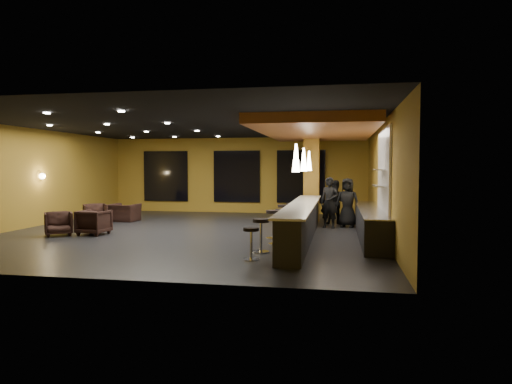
% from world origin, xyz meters
% --- Properties ---
extents(floor, '(12.00, 13.00, 0.10)m').
position_xyz_m(floor, '(0.00, 0.00, -0.05)').
color(floor, black).
rests_on(floor, ground).
extents(ceiling, '(12.00, 13.00, 0.10)m').
position_xyz_m(ceiling, '(0.00, 0.00, 3.55)').
color(ceiling, black).
extents(wall_back, '(12.00, 0.10, 3.50)m').
position_xyz_m(wall_back, '(0.00, 6.55, 1.75)').
color(wall_back, olive).
rests_on(wall_back, floor).
extents(wall_front, '(12.00, 0.10, 3.50)m').
position_xyz_m(wall_front, '(0.00, -6.55, 1.75)').
color(wall_front, olive).
rests_on(wall_front, floor).
extents(wall_left, '(0.10, 13.00, 3.50)m').
position_xyz_m(wall_left, '(-6.05, 0.00, 1.75)').
color(wall_left, olive).
rests_on(wall_left, floor).
extents(wall_right, '(0.10, 13.00, 3.50)m').
position_xyz_m(wall_right, '(6.05, 0.00, 1.75)').
color(wall_right, olive).
rests_on(wall_right, floor).
extents(wood_soffit, '(3.60, 8.00, 0.28)m').
position_xyz_m(wood_soffit, '(4.00, 1.00, 3.36)').
color(wood_soffit, '#9B582D').
rests_on(wood_soffit, ceiling).
extents(window_left, '(2.20, 0.06, 2.40)m').
position_xyz_m(window_left, '(-3.50, 6.44, 1.70)').
color(window_left, black).
rests_on(window_left, wall_back).
extents(window_center, '(2.20, 0.06, 2.40)m').
position_xyz_m(window_center, '(0.00, 6.44, 1.70)').
color(window_center, black).
rests_on(window_center, wall_back).
extents(window_right, '(2.20, 0.06, 2.40)m').
position_xyz_m(window_right, '(3.00, 6.44, 1.70)').
color(window_right, black).
rests_on(window_right, wall_back).
extents(tile_backsplash, '(0.06, 3.20, 2.40)m').
position_xyz_m(tile_backsplash, '(5.96, -1.00, 2.00)').
color(tile_backsplash, white).
rests_on(tile_backsplash, wall_right).
extents(bar_counter, '(0.60, 8.00, 1.00)m').
position_xyz_m(bar_counter, '(3.65, -1.00, 0.50)').
color(bar_counter, black).
rests_on(bar_counter, floor).
extents(bar_top, '(0.78, 8.10, 0.05)m').
position_xyz_m(bar_top, '(3.65, -1.00, 1.02)').
color(bar_top, silver).
rests_on(bar_top, bar_counter).
extents(prep_counter, '(0.70, 6.00, 0.86)m').
position_xyz_m(prep_counter, '(5.65, -0.50, 0.43)').
color(prep_counter, black).
rests_on(prep_counter, floor).
extents(prep_top, '(0.72, 6.00, 0.03)m').
position_xyz_m(prep_top, '(5.65, -0.50, 0.89)').
color(prep_top, silver).
rests_on(prep_top, prep_counter).
extents(wall_shelf_lower, '(0.30, 1.50, 0.03)m').
position_xyz_m(wall_shelf_lower, '(5.82, -1.20, 1.60)').
color(wall_shelf_lower, silver).
rests_on(wall_shelf_lower, wall_right).
extents(wall_shelf_upper, '(0.30, 1.50, 0.03)m').
position_xyz_m(wall_shelf_upper, '(5.82, -1.20, 2.05)').
color(wall_shelf_upper, silver).
rests_on(wall_shelf_upper, wall_right).
extents(column, '(0.60, 0.60, 3.50)m').
position_xyz_m(column, '(3.65, 3.60, 1.75)').
color(column, olive).
rests_on(column, floor).
extents(wall_sconce, '(0.22, 0.22, 0.22)m').
position_xyz_m(wall_sconce, '(-5.88, 0.50, 1.80)').
color(wall_sconce, '#FFE5B2').
rests_on(wall_sconce, wall_left).
extents(pendant_0, '(0.20, 0.20, 0.70)m').
position_xyz_m(pendant_0, '(3.65, -3.00, 2.35)').
color(pendant_0, white).
rests_on(pendant_0, wood_soffit).
extents(pendant_1, '(0.20, 0.20, 0.70)m').
position_xyz_m(pendant_1, '(3.65, -0.50, 2.35)').
color(pendant_1, white).
rests_on(pendant_1, wood_soffit).
extents(pendant_2, '(0.20, 0.20, 0.70)m').
position_xyz_m(pendant_2, '(3.65, 2.00, 2.35)').
color(pendant_2, white).
rests_on(pendant_2, wood_soffit).
extents(staff_a, '(0.76, 0.62, 1.78)m').
position_xyz_m(staff_a, '(4.39, 1.67, 0.89)').
color(staff_a, black).
rests_on(staff_a, floor).
extents(staff_b, '(0.82, 0.65, 1.64)m').
position_xyz_m(staff_b, '(4.61, 2.66, 0.82)').
color(staff_b, black).
rests_on(staff_b, floor).
extents(staff_c, '(0.95, 0.73, 1.74)m').
position_xyz_m(staff_c, '(5.01, 2.05, 0.87)').
color(staff_c, black).
rests_on(staff_c, floor).
extents(armchair_a, '(1.12, 1.12, 0.74)m').
position_xyz_m(armchair_a, '(-3.85, -1.62, 0.37)').
color(armchair_a, black).
rests_on(armchair_a, floor).
extents(armchair_b, '(0.90, 0.92, 0.78)m').
position_xyz_m(armchair_b, '(-2.88, -1.24, 0.39)').
color(armchair_b, black).
rests_on(armchair_b, floor).
extents(armchair_c, '(1.14, 1.14, 0.75)m').
position_xyz_m(armchair_c, '(-4.26, 1.29, 0.38)').
color(armchair_c, black).
rests_on(armchair_c, floor).
extents(armchair_d, '(1.12, 1.00, 0.68)m').
position_xyz_m(armchair_d, '(-3.61, 2.30, 0.34)').
color(armchair_d, black).
rests_on(armchair_d, floor).
extents(bar_stool_0, '(0.38, 0.38, 0.75)m').
position_xyz_m(bar_stool_0, '(2.75, -4.25, 0.48)').
color(bar_stool_0, silver).
rests_on(bar_stool_0, floor).
extents(bar_stool_1, '(0.43, 0.43, 0.84)m').
position_xyz_m(bar_stool_1, '(2.81, -3.28, 0.54)').
color(bar_stool_1, silver).
rests_on(bar_stool_1, floor).
extents(bar_stool_2, '(0.37, 0.37, 0.74)m').
position_xyz_m(bar_stool_2, '(3.00, -2.04, 0.47)').
color(bar_stool_2, silver).
rests_on(bar_stool_2, floor).
extents(bar_stool_3, '(0.43, 0.43, 0.85)m').
position_xyz_m(bar_stool_3, '(2.79, -1.07, 0.54)').
color(bar_stool_3, silver).
rests_on(bar_stool_3, floor).
extents(bar_stool_4, '(0.40, 0.40, 0.79)m').
position_xyz_m(bar_stool_4, '(2.90, 0.01, 0.50)').
color(bar_stool_4, silver).
rests_on(bar_stool_4, floor).
extents(bar_stool_5, '(0.42, 0.42, 0.82)m').
position_xyz_m(bar_stool_5, '(2.82, 1.26, 0.53)').
color(bar_stool_5, silver).
rests_on(bar_stool_5, floor).
extents(bar_stool_6, '(0.40, 0.40, 0.80)m').
position_xyz_m(bar_stool_6, '(2.99, 2.36, 0.51)').
color(bar_stool_6, silver).
rests_on(bar_stool_6, floor).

